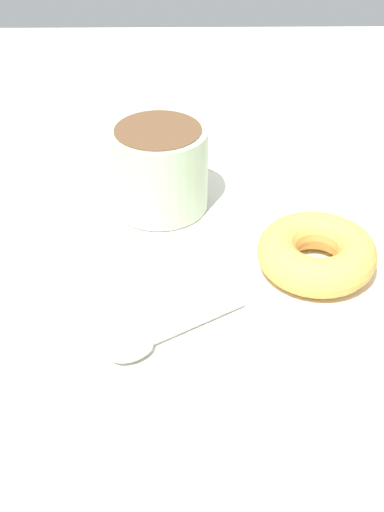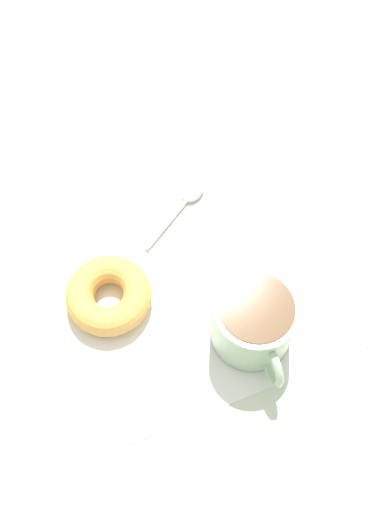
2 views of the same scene
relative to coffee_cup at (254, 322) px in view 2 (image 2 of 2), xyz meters
The scene contains 5 objects.
ground_plane 11.20cm from the coffee_cup, 165.97° to the right, with size 120.00×120.00×2.00cm, color beige.
napkin 12.29cm from the coffee_cup, 167.12° to the right, with size 35.15×35.15×0.30cm, color white.
coffee_cup is the anchor object (origin of this frame).
donut 17.29cm from the coffee_cup, 127.96° to the right, with size 10.13×10.13×3.37cm, color gold.
spoon 20.14cm from the coffee_cup, behind, with size 7.61×11.00×0.90cm.
Camera 2 is at (27.05, -12.72, 63.34)cm, focal length 40.00 mm.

